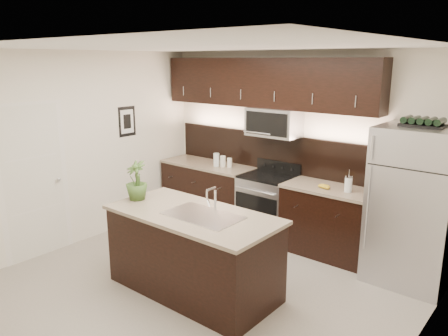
{
  "coord_description": "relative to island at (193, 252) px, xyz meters",
  "views": [
    {
      "loc": [
        3.13,
        -3.46,
        2.57
      ],
      "look_at": [
        -0.15,
        0.55,
        1.28
      ],
      "focal_mm": 35.0,
      "sensor_mm": 36.0,
      "label": 1
    }
  ],
  "objects": [
    {
      "name": "plant",
      "position": [
        -0.84,
        -0.08,
        0.7
      ],
      "size": [
        0.28,
        0.28,
        0.47
      ],
      "primitive_type": "imported",
      "rotation": [
        0.0,
        0.0,
        -0.07
      ],
      "color": "#385722",
      "rests_on": "island"
    },
    {
      "name": "upper_fixtures",
      "position": [
        -0.43,
        2.02,
        1.67
      ],
      "size": [
        3.49,
        0.4,
        1.66
      ],
      "color": "black",
      "rests_on": "counter_run"
    },
    {
      "name": "sink_faucet",
      "position": [
        0.15,
        0.01,
        0.48
      ],
      "size": [
        0.84,
        0.5,
        0.28
      ],
      "color": "silver",
      "rests_on": "island"
    },
    {
      "name": "counter_run",
      "position": [
        -0.46,
        1.87,
        -0.0
      ],
      "size": [
        3.51,
        0.65,
        0.94
      ],
      "color": "black",
      "rests_on": "ground"
    },
    {
      "name": "refrigerator",
      "position": [
        1.8,
        1.81,
        0.45
      ],
      "size": [
        0.89,
        0.81,
        1.85
      ],
      "primitive_type": "cube",
      "color": "#B2B2B7",
      "rests_on": "ground"
    },
    {
      "name": "canisters",
      "position": [
        -1.12,
        1.84,
        0.56
      ],
      "size": [
        0.3,
        0.15,
        0.2
      ],
      "rotation": [
        0.0,
        0.0,
        0.31
      ],
      "color": "silver",
      "rests_on": "counter_run"
    },
    {
      "name": "ground",
      "position": [
        0.0,
        0.18,
        -0.47
      ],
      "size": [
        4.5,
        4.5,
        0.0
      ],
      "primitive_type": "plane",
      "color": "gray",
      "rests_on": "ground"
    },
    {
      "name": "french_press",
      "position": [
        0.99,
        1.82,
        0.57
      ],
      "size": [
        0.1,
        0.1,
        0.28
      ],
      "rotation": [
        0.0,
        0.0,
        -0.0
      ],
      "color": "silver",
      "rests_on": "counter_run"
    },
    {
      "name": "wine_rack",
      "position": [
        1.8,
        1.81,
        1.43
      ],
      "size": [
        0.46,
        0.28,
        0.11
      ],
      "color": "black",
      "rests_on": "refrigerator"
    },
    {
      "name": "island",
      "position": [
        0.0,
        0.0,
        0.0
      ],
      "size": [
        1.96,
        0.96,
        0.94
      ],
      "color": "black",
      "rests_on": "ground"
    },
    {
      "name": "room_walls",
      "position": [
        -0.11,
        0.14,
        1.22
      ],
      "size": [
        4.52,
        4.02,
        2.71
      ],
      "color": "silver",
      "rests_on": "ground"
    },
    {
      "name": "bananas",
      "position": [
        0.65,
        1.79,
        0.49
      ],
      "size": [
        0.2,
        0.17,
        0.05
      ],
      "primitive_type": "ellipsoid",
      "rotation": [
        0.0,
        0.0,
        -0.25
      ],
      "color": "gold",
      "rests_on": "counter_run"
    }
  ]
}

